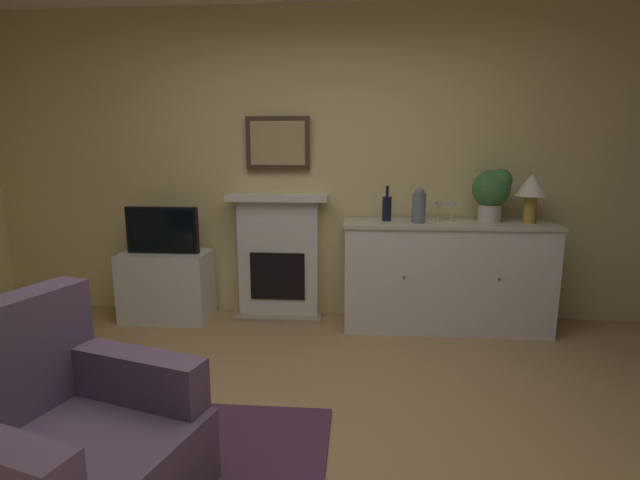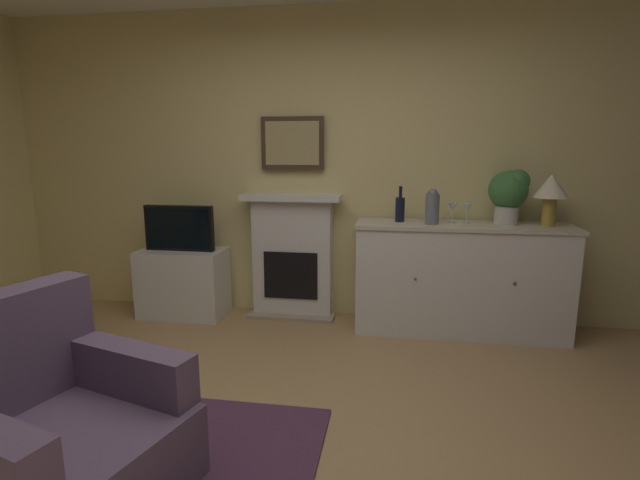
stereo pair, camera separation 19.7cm
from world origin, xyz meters
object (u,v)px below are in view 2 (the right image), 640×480
at_px(wine_glass_left, 453,208).
at_px(fireplace_unit, 293,256).
at_px(tv_cabinet, 184,283).
at_px(armchair, 52,433).
at_px(wine_bottle, 400,209).
at_px(table_lamp, 551,190).
at_px(potted_plant_small, 509,192).
at_px(vase_decorative, 432,207).
at_px(wine_glass_center, 467,209).
at_px(tv_set, 179,228).
at_px(sideboard_cabinet, 460,278).
at_px(framed_picture, 292,143).

bearing_deg(wine_glass_left, fireplace_unit, 173.49).
distance_m(tv_cabinet, armchair, 2.41).
distance_m(wine_bottle, tv_cabinet, 2.04).
relative_size(table_lamp, armchair, 0.40).
bearing_deg(table_lamp, armchair, -136.91).
bearing_deg(potted_plant_small, wine_glass_left, -177.03).
relative_size(vase_decorative, tv_cabinet, 0.38).
xyz_separation_m(wine_bottle, wine_glass_center, (0.53, -0.02, 0.01)).
relative_size(fireplace_unit, tv_set, 1.77).
distance_m(tv_set, potted_plant_small, 2.77).
distance_m(sideboard_cabinet, vase_decorative, 0.64).
height_order(fireplace_unit, wine_glass_left, fireplace_unit).
distance_m(tv_cabinet, potted_plant_small, 2.88).
xyz_separation_m(sideboard_cabinet, wine_glass_center, (0.03, 0.01, 0.57)).
relative_size(framed_picture, wine_bottle, 1.90).
bearing_deg(sideboard_cabinet, vase_decorative, -168.68).
height_order(tv_set, armchair, tv_set).
xyz_separation_m(wine_glass_left, tv_set, (-2.32, -0.03, -0.22)).
relative_size(wine_bottle, vase_decorative, 1.03).
bearing_deg(potted_plant_small, fireplace_unit, 175.75).
bearing_deg(framed_picture, tv_set, -166.69).
xyz_separation_m(fireplace_unit, tv_cabinet, (-0.98, -0.16, -0.25)).
bearing_deg(armchair, table_lamp, 43.09).
bearing_deg(armchair, vase_decorative, 54.77).
height_order(wine_bottle, wine_glass_center, wine_bottle).
relative_size(framed_picture, potted_plant_small, 1.28).
height_order(table_lamp, armchair, table_lamp).
xyz_separation_m(tv_cabinet, armchair, (0.55, -2.35, 0.08)).
bearing_deg(tv_cabinet, fireplace_unit, 9.45).
bearing_deg(potted_plant_small, armchair, -132.82).
distance_m(wine_bottle, potted_plant_small, 0.86).
distance_m(framed_picture, tv_cabinet, 1.59).
distance_m(table_lamp, tv_cabinet, 3.17).
relative_size(sideboard_cabinet, wine_glass_center, 10.27).
relative_size(vase_decorative, armchair, 0.28).
xyz_separation_m(wine_bottle, potted_plant_small, (0.84, 0.01, 0.15)).
xyz_separation_m(vase_decorative, tv_set, (-2.16, 0.04, -0.24)).
bearing_deg(vase_decorative, wine_bottle, 161.10).
bearing_deg(wine_bottle, sideboard_cabinet, -4.07).
xyz_separation_m(sideboard_cabinet, wine_bottle, (-0.50, 0.04, 0.56)).
bearing_deg(framed_picture, wine_glass_left, -8.40).
distance_m(sideboard_cabinet, table_lamp, 0.97).
relative_size(framed_picture, armchair, 0.56).
bearing_deg(table_lamp, fireplace_unit, 175.10).
xyz_separation_m(sideboard_cabinet, armchair, (-1.86, -2.33, -0.07)).
relative_size(wine_glass_center, armchair, 0.17).
bearing_deg(tv_cabinet, vase_decorative, -1.73).
relative_size(tv_cabinet, armchair, 0.76).
relative_size(sideboard_cabinet, wine_glass_left, 10.27).
bearing_deg(sideboard_cabinet, framed_picture, 171.17).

